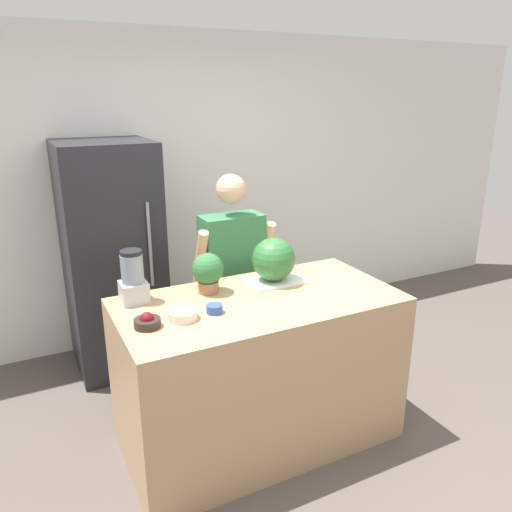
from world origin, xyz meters
The scene contains 12 objects.
ground_plane centered at (0.00, 0.00, 0.00)m, with size 14.00×14.00×0.00m, color #564C47.
wall_back centered at (0.00, 2.17, 1.30)m, with size 8.00×0.06×2.60m.
counter_island centered at (0.00, 0.42, 0.48)m, with size 1.65×0.84×0.96m.
refrigerator centered at (-0.57, 1.77, 0.89)m, with size 0.68×0.72×1.78m.
person centered at (0.13, 1.10, 0.80)m, with size 0.57×0.26×1.58m.
cutting_board centered at (0.22, 0.63, 0.96)m, with size 0.37×0.27×0.01m.
watermelon centered at (0.20, 0.62, 1.11)m, with size 0.27×0.27×0.27m.
bowl_cherries centered at (-0.68, 0.35, 0.99)m, with size 0.14×0.14×0.08m.
bowl_cream centered at (-0.49, 0.36, 0.99)m, with size 0.16×0.16×0.09m.
bowl_small_blue centered at (-0.31, 0.35, 0.98)m, with size 0.09×0.09×0.05m.
blender centered at (-0.66, 0.70, 1.10)m, with size 0.15×0.15×0.31m.
potted_plant centered at (-0.23, 0.64, 1.09)m, with size 0.19×0.19×0.25m.
Camera 1 is at (-1.23, -1.97, 2.11)m, focal length 35.00 mm.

